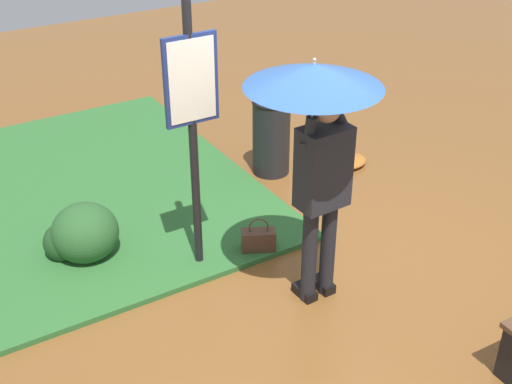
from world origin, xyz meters
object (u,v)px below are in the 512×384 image
at_px(trash_bin, 271,137).
at_px(handbag, 259,242).
at_px(person_with_umbrella, 318,124).
at_px(info_sign_post, 192,111).

bearing_deg(trash_bin, handbag, 53.48).
relative_size(person_with_umbrella, info_sign_post, 0.89).
relative_size(handbag, trash_bin, 0.44).
relative_size(person_with_umbrella, handbag, 5.53).
xyz_separation_m(info_sign_post, handbag, (-0.52, 0.12, -1.32)).
distance_m(person_with_umbrella, handbag, 1.61).
bearing_deg(trash_bin, person_with_umbrella, 65.58).
height_order(info_sign_post, handbag, info_sign_post).
height_order(person_with_umbrella, info_sign_post, info_sign_post).
bearing_deg(person_with_umbrella, handbag, -88.63).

